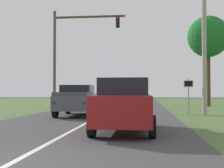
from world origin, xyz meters
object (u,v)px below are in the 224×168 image
object	(u,v)px
keep_moving_sign	(188,91)
utility_pole_right	(204,45)
red_suv_near	(125,104)
crossing_suv_far	(76,97)
traffic_light	(71,45)
oak_tree_right	(208,37)
pickup_truck_lead	(78,100)

from	to	relation	value
keep_moving_sign	utility_pole_right	xyz separation A→B (m)	(0.90, -0.57, 2.84)
red_suv_near	crossing_suv_far	xyz separation A→B (m)	(-5.89, 18.19, -0.06)
crossing_suv_far	utility_pole_right	size ratio (longest dim) A/B	0.50
keep_moving_sign	crossing_suv_far	world-z (taller)	keep_moving_sign
keep_moving_sign	traffic_light	bearing A→B (deg)	144.79
traffic_light	utility_pole_right	distance (m)	12.48
traffic_light	crossing_suv_far	size ratio (longest dim) A/B	1.98
red_suv_near	oak_tree_right	world-z (taller)	oak_tree_right
oak_tree_right	utility_pole_right	bearing A→B (deg)	-102.35
oak_tree_right	keep_moving_sign	bearing A→B (deg)	-107.34
oak_tree_right	utility_pole_right	size ratio (longest dim) A/B	1.03
traffic_light	utility_pole_right	bearing A→B (deg)	-34.98
traffic_light	oak_tree_right	bearing A→B (deg)	19.13
crossing_suv_far	oak_tree_right	bearing A→B (deg)	7.30
pickup_truck_lead	traffic_light	xyz separation A→B (m)	(-2.51, 8.45, 4.61)
pickup_truck_lead	oak_tree_right	size ratio (longest dim) A/B	0.58
pickup_truck_lead	crossing_suv_far	bearing A→B (deg)	103.12
pickup_truck_lead	utility_pole_right	size ratio (longest dim) A/B	0.59
red_suv_near	utility_pole_right	xyz separation A→B (m)	(4.39, 8.30, 3.31)
keep_moving_sign	utility_pole_right	size ratio (longest dim) A/B	0.27
red_suv_near	traffic_light	distance (m)	17.09
keep_moving_sign	crossing_suv_far	distance (m)	13.24
pickup_truck_lead	keep_moving_sign	bearing A→B (deg)	15.70
red_suv_near	oak_tree_right	bearing A→B (deg)	70.78
traffic_light	keep_moving_sign	xyz separation A→B (m)	(9.28, -6.55, -4.07)
pickup_truck_lead	red_suv_near	bearing A→B (deg)	-64.82
traffic_light	oak_tree_right	world-z (taller)	oak_tree_right
traffic_light	red_suv_near	bearing A→B (deg)	-69.43
traffic_light	utility_pole_right	size ratio (longest dim) A/B	1.00
oak_tree_right	red_suv_near	bearing A→B (deg)	-109.22
oak_tree_right	crossing_suv_far	size ratio (longest dim) A/B	2.04
traffic_light	keep_moving_sign	world-z (taller)	traffic_light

